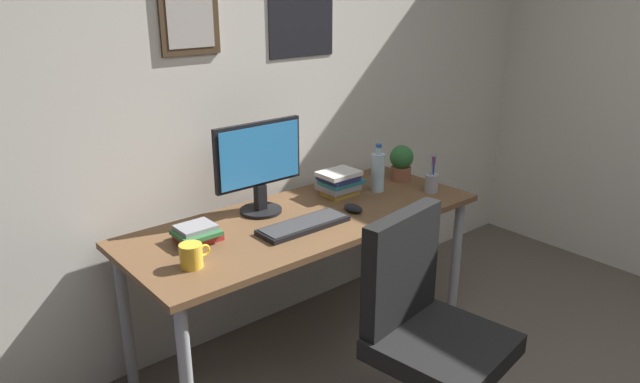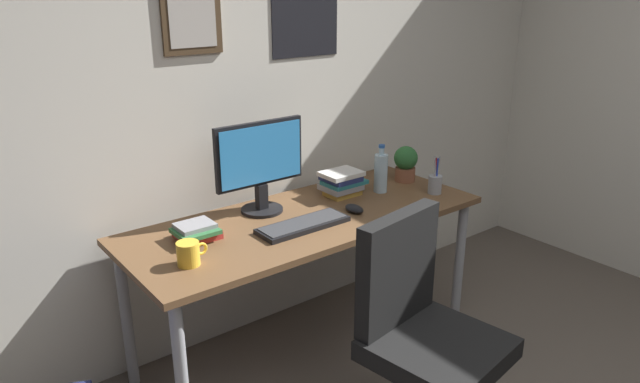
{
  "view_description": "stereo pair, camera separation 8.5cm",
  "coord_description": "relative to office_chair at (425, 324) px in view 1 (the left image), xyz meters",
  "views": [
    {
      "loc": [
        -1.58,
        -0.26,
        1.76
      ],
      "look_at": [
        0.0,
        1.63,
        0.88
      ],
      "focal_mm": 32.88,
      "sensor_mm": 36.0,
      "label": 1
    },
    {
      "loc": [
        -1.51,
        -0.31,
        1.76
      ],
      "look_at": [
        0.0,
        1.63,
        0.88
      ],
      "focal_mm": 32.88,
      "sensor_mm": 36.0,
      "label": 2
    }
  ],
  "objects": [
    {
      "name": "wall_back",
      "position": [
        0.03,
        1.18,
        0.77
      ],
      "size": [
        4.4,
        0.1,
        2.6
      ],
      "color": "silver",
      "rests_on": "ground_plane"
    },
    {
      "name": "desk",
      "position": [
        0.03,
        0.76,
        0.12
      ],
      "size": [
        1.72,
        0.68,
        0.73
      ],
      "color": "brown",
      "rests_on": "ground_plane"
    },
    {
      "name": "office_chair",
      "position": [
        0.0,
        0.0,
        0.0
      ],
      "size": [
        0.57,
        0.57,
        0.95
      ],
      "color": "black",
      "rests_on": "ground_plane"
    },
    {
      "name": "monitor",
      "position": [
        -0.1,
        0.95,
        0.44
      ],
      "size": [
        0.46,
        0.2,
        0.43
      ],
      "color": "black",
      "rests_on": "desk"
    },
    {
      "name": "keyboard",
      "position": [
        -0.06,
        0.66,
        0.21
      ],
      "size": [
        0.43,
        0.15,
        0.03
      ],
      "color": "black",
      "rests_on": "desk"
    },
    {
      "name": "computer_mouse",
      "position": [
        0.24,
        0.66,
        0.22
      ],
      "size": [
        0.06,
        0.11,
        0.04
      ],
      "color": "black",
      "rests_on": "desk"
    },
    {
      "name": "water_bottle",
      "position": [
        0.54,
        0.8,
        0.3
      ],
      "size": [
        0.07,
        0.07,
        0.25
      ],
      "color": "silver",
      "rests_on": "desk"
    },
    {
      "name": "coffee_mug_near",
      "position": [
        -0.63,
        0.64,
        0.25
      ],
      "size": [
        0.13,
        0.09,
        0.09
      ],
      "color": "yellow",
      "rests_on": "desk"
    },
    {
      "name": "potted_plant",
      "position": [
        0.77,
        0.85,
        0.3
      ],
      "size": [
        0.13,
        0.13,
        0.19
      ],
      "color": "brown",
      "rests_on": "desk"
    },
    {
      "name": "pen_cup",
      "position": [
        0.74,
        0.61,
        0.25
      ],
      "size": [
        0.07,
        0.07,
        0.2
      ],
      "color": "#9EA0A5",
      "rests_on": "desk"
    },
    {
      "name": "book_stack_left",
      "position": [
        0.34,
        0.88,
        0.27
      ],
      "size": [
        0.22,
        0.17,
        0.13
      ],
      "color": "gold",
      "rests_on": "desk"
    },
    {
      "name": "book_stack_right",
      "position": [
        -0.49,
        0.85,
        0.23
      ],
      "size": [
        0.19,
        0.18,
        0.07
      ],
      "color": "#B22D28",
      "rests_on": "desk"
    }
  ]
}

